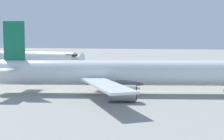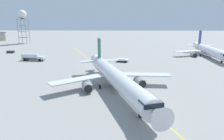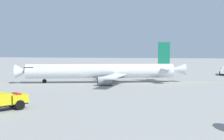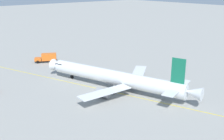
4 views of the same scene
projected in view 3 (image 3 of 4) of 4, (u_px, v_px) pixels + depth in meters
name	position (u px, v px, depth m)	size (l,w,h in m)	color
ground_plane	(86.00, 83.00, 71.80)	(600.00, 600.00, 0.00)	gray
airliner_main	(103.00, 72.00, 73.19)	(43.99, 29.34, 10.85)	silver
fuel_tanker_truck	(224.00, 70.00, 98.53)	(3.65, 9.82, 2.87)	#232326
taxiway_centreline	(76.00, 84.00, 70.34)	(168.36, 60.37, 0.01)	yellow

